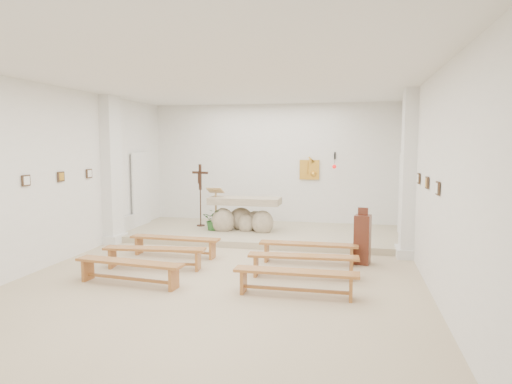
% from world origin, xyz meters
% --- Properties ---
extents(ground, '(7.00, 10.00, 0.00)m').
position_xyz_m(ground, '(0.00, 0.00, 0.00)').
color(ground, '#C8B590').
rests_on(ground, ground).
extents(wall_left, '(0.02, 10.00, 3.50)m').
position_xyz_m(wall_left, '(-3.49, 0.00, 1.75)').
color(wall_left, white).
rests_on(wall_left, ground).
extents(wall_right, '(0.02, 10.00, 3.50)m').
position_xyz_m(wall_right, '(3.49, 0.00, 1.75)').
color(wall_right, white).
rests_on(wall_right, ground).
extents(wall_back, '(7.00, 0.02, 3.50)m').
position_xyz_m(wall_back, '(0.00, 4.99, 1.75)').
color(wall_back, white).
rests_on(wall_back, ground).
extents(ceiling, '(7.00, 10.00, 0.02)m').
position_xyz_m(ceiling, '(0.00, 0.00, 3.49)').
color(ceiling, silver).
rests_on(ceiling, wall_back).
extents(sanctuary_platform, '(6.98, 3.00, 0.15)m').
position_xyz_m(sanctuary_platform, '(0.00, 3.50, 0.07)').
color(sanctuary_platform, tan).
rests_on(sanctuary_platform, ground).
extents(pilaster_left, '(0.26, 0.55, 3.50)m').
position_xyz_m(pilaster_left, '(-3.37, 2.00, 1.75)').
color(pilaster_left, white).
rests_on(pilaster_left, ground).
extents(pilaster_right, '(0.26, 0.55, 3.50)m').
position_xyz_m(pilaster_right, '(3.37, 2.00, 1.75)').
color(pilaster_right, white).
rests_on(pilaster_right, ground).
extents(gold_wall_relief, '(0.55, 0.04, 0.55)m').
position_xyz_m(gold_wall_relief, '(1.05, 4.96, 1.65)').
color(gold_wall_relief, gold).
rests_on(gold_wall_relief, wall_back).
extents(sanctuary_lamp, '(0.11, 0.36, 0.44)m').
position_xyz_m(sanctuary_lamp, '(1.75, 4.71, 1.81)').
color(sanctuary_lamp, black).
rests_on(sanctuary_lamp, wall_back).
extents(station_frame_left_front, '(0.03, 0.20, 0.20)m').
position_xyz_m(station_frame_left_front, '(-3.47, -0.80, 1.72)').
color(station_frame_left_front, '#422E1D').
rests_on(station_frame_left_front, wall_left).
extents(station_frame_left_mid, '(0.03, 0.20, 0.20)m').
position_xyz_m(station_frame_left_mid, '(-3.47, 0.20, 1.72)').
color(station_frame_left_mid, '#422E1D').
rests_on(station_frame_left_mid, wall_left).
extents(station_frame_left_rear, '(0.03, 0.20, 0.20)m').
position_xyz_m(station_frame_left_rear, '(-3.47, 1.20, 1.72)').
color(station_frame_left_rear, '#422E1D').
rests_on(station_frame_left_rear, wall_left).
extents(station_frame_right_front, '(0.03, 0.20, 0.20)m').
position_xyz_m(station_frame_right_front, '(3.47, -0.80, 1.72)').
color(station_frame_right_front, '#422E1D').
rests_on(station_frame_right_front, wall_right).
extents(station_frame_right_mid, '(0.03, 0.20, 0.20)m').
position_xyz_m(station_frame_right_mid, '(3.47, 0.20, 1.72)').
color(station_frame_right_mid, '#422E1D').
rests_on(station_frame_right_mid, wall_right).
extents(station_frame_right_rear, '(0.03, 0.20, 0.20)m').
position_xyz_m(station_frame_right_rear, '(3.47, 1.20, 1.72)').
color(station_frame_right_rear, '#422E1D').
rests_on(station_frame_right_rear, wall_right).
extents(radiator_left, '(0.10, 0.85, 0.52)m').
position_xyz_m(radiator_left, '(-3.43, 2.70, 0.27)').
color(radiator_left, silver).
rests_on(radiator_left, ground).
extents(radiator_right, '(0.10, 0.85, 0.52)m').
position_xyz_m(radiator_right, '(3.43, 2.70, 0.27)').
color(radiator_right, silver).
rests_on(radiator_right, ground).
extents(altar, '(1.83, 0.84, 0.94)m').
position_xyz_m(altar, '(-0.47, 3.40, 0.51)').
color(altar, '#C5B397').
rests_on(altar, sanctuary_platform).
extents(lectern, '(0.42, 0.36, 1.13)m').
position_xyz_m(lectern, '(-1.23, 3.39, 0.71)').
color(lectern, tan).
rests_on(lectern, sanctuary_platform).
extents(crucifix_stand, '(0.50, 0.22, 1.68)m').
position_xyz_m(crucifix_stand, '(-1.78, 3.79, 1.12)').
color(crucifix_stand, '#331E10').
rests_on(crucifix_stand, sanctuary_platform).
extents(potted_plant, '(0.51, 0.45, 0.56)m').
position_xyz_m(potted_plant, '(-1.25, 3.27, 0.43)').
color(potted_plant, '#275D25').
rests_on(potted_plant, sanctuary_platform).
extents(donation_pedestal, '(0.35, 0.35, 1.13)m').
position_xyz_m(donation_pedestal, '(2.46, 1.23, 0.50)').
color(donation_pedestal, '#502716').
rests_on(donation_pedestal, ground).
extents(bench_left_front, '(1.96, 0.39, 0.41)m').
position_xyz_m(bench_left_front, '(-1.41, 1.03, 0.31)').
color(bench_left_front, '#AB6331').
rests_on(bench_left_front, ground).
extents(bench_right_front, '(1.95, 0.33, 0.41)m').
position_xyz_m(bench_right_front, '(1.41, 1.03, 0.31)').
color(bench_right_front, '#AB6331').
rests_on(bench_right_front, ground).
extents(bench_left_second, '(1.97, 0.50, 0.41)m').
position_xyz_m(bench_left_second, '(-1.41, 0.02, 0.31)').
color(bench_left_second, '#AB6331').
rests_on(bench_left_second, ground).
extents(bench_right_second, '(1.96, 0.42, 0.41)m').
position_xyz_m(bench_right_second, '(1.41, 0.02, 0.31)').
color(bench_right_second, '#AB6331').
rests_on(bench_right_second, ground).
extents(bench_left_third, '(1.97, 0.52, 0.41)m').
position_xyz_m(bench_left_third, '(-1.41, -1.00, 0.31)').
color(bench_left_third, '#AB6331').
rests_on(bench_left_third, ground).
extents(bench_right_third, '(1.95, 0.31, 0.41)m').
position_xyz_m(bench_right_third, '(1.41, -1.00, 0.31)').
color(bench_right_third, '#AB6331').
rests_on(bench_right_third, ground).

